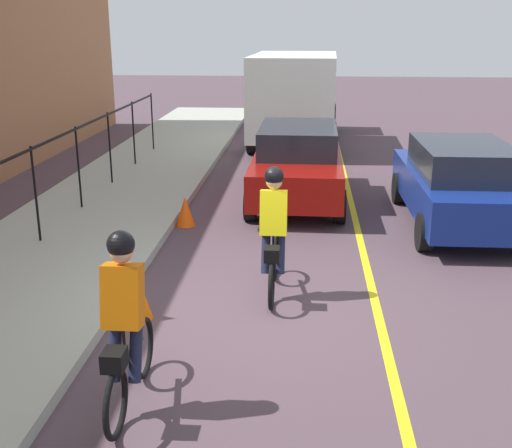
# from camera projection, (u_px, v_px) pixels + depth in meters

# --- Properties ---
(ground_plane) EXTENTS (80.00, 80.00, 0.00)m
(ground_plane) POSITION_uv_depth(u_px,v_px,m) (257.00, 307.00, 8.55)
(ground_plane) COLOR #4B3941
(lane_line_centre) EXTENTS (36.00, 0.12, 0.01)m
(lane_line_centre) POSITION_uv_depth(u_px,v_px,m) (377.00, 311.00, 8.43)
(lane_line_centre) COLOR yellow
(lane_line_centre) RESTS_ON ground
(sidewalk) EXTENTS (40.00, 3.20, 0.15)m
(sidewalk) POSITION_uv_depth(u_px,v_px,m) (10.00, 294.00, 8.78)
(sidewalk) COLOR #A0A396
(sidewalk) RESTS_ON ground
(iron_fence) EXTENTS (18.59, 0.04, 1.60)m
(iron_fence) POSITION_uv_depth(u_px,v_px,m) (4.00, 186.00, 9.38)
(iron_fence) COLOR black
(iron_fence) RESTS_ON sidewalk
(cyclist_lead) EXTENTS (1.71, 0.36, 1.83)m
(cyclist_lead) POSITION_uv_depth(u_px,v_px,m) (274.00, 233.00, 8.67)
(cyclist_lead) COLOR black
(cyclist_lead) RESTS_ON ground
(cyclist_follow) EXTENTS (1.71, 0.36, 1.83)m
(cyclist_follow) POSITION_uv_depth(u_px,v_px,m) (125.00, 324.00, 6.04)
(cyclist_follow) COLOR black
(cyclist_follow) RESTS_ON ground
(patrol_sedan) EXTENTS (4.41, 1.94, 1.58)m
(patrol_sedan) POSITION_uv_depth(u_px,v_px,m) (459.00, 183.00, 11.76)
(patrol_sedan) COLOR navy
(patrol_sedan) RESTS_ON ground
(parked_sedan_rear) EXTENTS (4.42, 1.96, 1.58)m
(parked_sedan_rear) POSITION_uv_depth(u_px,v_px,m) (298.00, 163.00, 13.49)
(parked_sedan_rear) COLOR maroon
(parked_sedan_rear) RESTS_ON ground
(box_truck_background) EXTENTS (6.79, 2.74, 2.78)m
(box_truck_background) POSITION_uv_depth(u_px,v_px,m) (296.00, 94.00, 19.82)
(box_truck_background) COLOR white
(box_truck_background) RESTS_ON ground
(traffic_cone_near) EXTENTS (0.36, 0.36, 0.57)m
(traffic_cone_near) POSITION_uv_depth(u_px,v_px,m) (185.00, 211.00, 11.93)
(traffic_cone_near) COLOR #FB530C
(traffic_cone_near) RESTS_ON ground
(traffic_cone_far) EXTENTS (0.36, 0.36, 0.63)m
(traffic_cone_far) POSITION_uv_depth(u_px,v_px,m) (138.00, 296.00, 8.13)
(traffic_cone_far) COLOR #EA5D04
(traffic_cone_far) RESTS_ON ground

